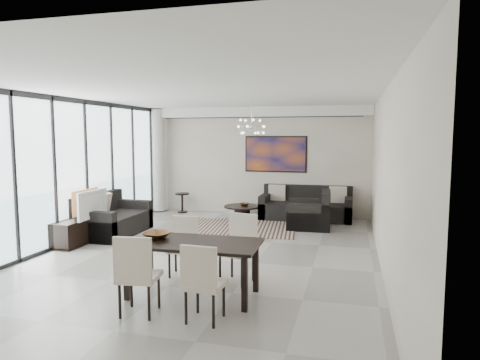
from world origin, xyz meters
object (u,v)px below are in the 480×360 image
(television, at_px, (88,204))
(dining_table, at_px, (193,248))
(coffee_table, at_px, (242,211))
(sofa_main, at_px, (306,208))
(tv_console, at_px, (84,229))

(television, xyz_separation_m, dining_table, (3.07, -2.17, -0.12))
(coffee_table, bearing_deg, sofa_main, 11.98)
(sofa_main, height_order, tv_console, sofa_main)
(coffee_table, distance_m, tv_console, 4.05)
(tv_console, relative_size, dining_table, 0.89)
(tv_console, bearing_deg, dining_table, -34.50)
(tv_console, distance_m, dining_table, 3.94)
(sofa_main, xyz_separation_m, television, (-3.98, -3.56, 0.49))
(sofa_main, distance_m, television, 5.36)
(coffee_table, distance_m, television, 4.03)
(sofa_main, xyz_separation_m, tv_console, (-4.14, -3.51, -0.03))
(tv_console, relative_size, television, 1.66)
(dining_table, bearing_deg, tv_console, 145.50)
(coffee_table, relative_size, tv_console, 0.59)
(sofa_main, height_order, television, television)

